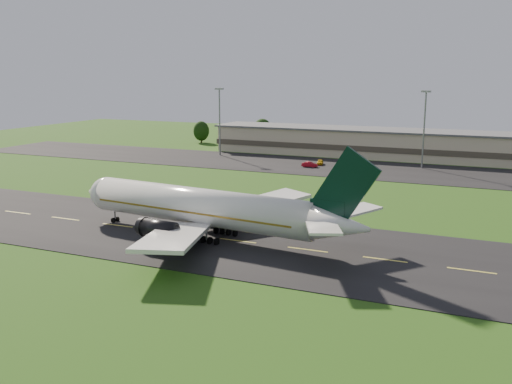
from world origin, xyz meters
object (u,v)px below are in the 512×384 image
at_px(light_mast_west, 220,114).
at_px(service_vehicle_a, 320,162).
at_px(light_mast_centre, 425,120).
at_px(service_vehicle_b, 310,164).
at_px(terminal, 435,146).
at_px(airliner, 204,208).

height_order(light_mast_west, service_vehicle_a, light_mast_west).
height_order(light_mast_centre, service_vehicle_a, light_mast_centre).
bearing_deg(service_vehicle_b, light_mast_centre, -70.30).
bearing_deg(terminal, service_vehicle_a, -141.97).
relative_size(light_mast_centre, service_vehicle_a, 5.01).
relative_size(airliner, terminal, 0.35).
bearing_deg(service_vehicle_a, service_vehicle_b, -116.99).
bearing_deg(light_mast_centre, light_mast_west, 180.00).
relative_size(terminal, light_mast_centre, 7.13).
relative_size(light_mast_centre, service_vehicle_b, 4.76).
distance_m(terminal, service_vehicle_b, 39.65).
height_order(terminal, light_mast_centre, light_mast_centre).
xyz_separation_m(terminal, service_vehicle_b, (-29.07, -26.77, -3.19)).
distance_m(airliner, service_vehicle_b, 69.87).
bearing_deg(service_vehicle_b, airliner, -176.26).
bearing_deg(airliner, light_mast_west, 121.60).
bearing_deg(light_mast_west, airliner, -64.39).
bearing_deg(terminal, light_mast_centre, -94.95).
height_order(service_vehicle_a, service_vehicle_b, service_vehicle_b).
bearing_deg(airliner, light_mast_centre, 80.89).
xyz_separation_m(airliner, terminal, (23.00, 96.27, -0.67)).
height_order(light_mast_centre, service_vehicle_b, light_mast_centre).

